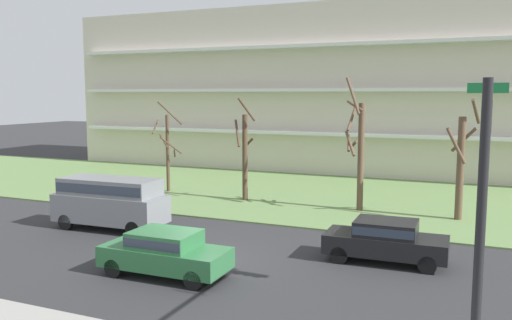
# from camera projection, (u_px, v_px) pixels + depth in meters

# --- Properties ---
(ground) EXTENTS (160.00, 160.00, 0.00)m
(ground) POSITION_uv_depth(u_px,v_px,m) (201.00, 260.00, 20.00)
(ground) COLOR #2D2D30
(grass_lawn_strip) EXTENTS (80.00, 16.00, 0.08)m
(grass_lawn_strip) POSITION_uv_depth(u_px,v_px,m) (313.00, 195.00, 32.77)
(grass_lawn_strip) COLOR #66844C
(grass_lawn_strip) RESTS_ON ground
(apartment_building) EXTENTS (48.28, 11.32, 12.97)m
(apartment_building) POSITION_uv_depth(u_px,v_px,m) (362.00, 90.00, 44.01)
(apartment_building) COLOR beige
(apartment_building) RESTS_ON ground
(tree_far_left) EXTENTS (2.09, 1.71, 5.74)m
(tree_far_left) POSITION_uv_depth(u_px,v_px,m) (167.00, 149.00, 33.49)
(tree_far_left) COLOR #4C3828
(tree_far_left) RESTS_ON ground
(tree_left) EXTENTS (1.45, 1.25, 5.99)m
(tree_left) POSITION_uv_depth(u_px,v_px,m) (245.00, 154.00, 30.72)
(tree_left) COLOR #4C3828
(tree_left) RESTS_ON ground
(tree_center) EXTENTS (1.20, 1.58, 7.04)m
(tree_center) POSITION_uv_depth(u_px,v_px,m) (359.00, 150.00, 27.94)
(tree_center) COLOR brown
(tree_center) RESTS_ON ground
(tree_right) EXTENTS (1.56, 1.49, 5.96)m
(tree_right) POSITION_uv_depth(u_px,v_px,m) (461.00, 163.00, 25.90)
(tree_right) COLOR brown
(tree_right) RESTS_ON ground
(sedan_green_near_left) EXTENTS (4.41, 1.84, 1.57)m
(sedan_green_near_left) POSITION_uv_depth(u_px,v_px,m) (165.00, 251.00, 18.18)
(sedan_green_near_left) COLOR #2D6B3D
(sedan_green_near_left) RESTS_ON ground
(sedan_black_center_left) EXTENTS (4.45, 1.92, 1.57)m
(sedan_black_center_left) POSITION_uv_depth(u_px,v_px,m) (386.00, 239.00, 19.69)
(sedan_black_center_left) COLOR black
(sedan_black_center_left) RESTS_ON ground
(van_gray_center_right) EXTENTS (5.26, 2.16, 2.36)m
(van_gray_center_right) POSITION_uv_depth(u_px,v_px,m) (110.00, 199.00, 24.51)
(van_gray_center_right) COLOR slate
(van_gray_center_right) RESTS_ON ground
(traffic_signal_mast) EXTENTS (0.90, 6.04, 6.45)m
(traffic_signal_mast) POSITION_uv_depth(u_px,v_px,m) (483.00, 174.00, 11.57)
(traffic_signal_mast) COLOR black
(traffic_signal_mast) RESTS_ON ground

